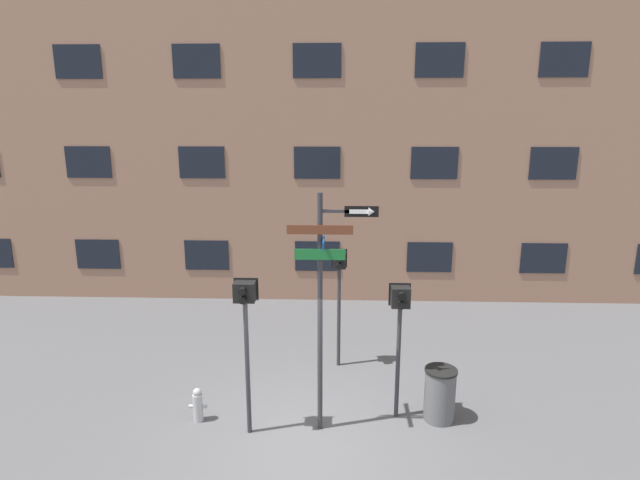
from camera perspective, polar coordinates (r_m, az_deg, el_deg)
The scene contains 8 objects.
ground_plane at distance 9.39m, azimuth -2.22°, elevation -22.01°, with size 60.00×60.00×0.00m, color #515154.
building_facade at distance 15.21m, azimuth -0.29°, elevation 19.68°, with size 24.00×0.63×14.24m.
street_sign_pole at distance 8.53m, azimuth 0.52°, elevation -5.96°, with size 1.51×0.79×4.31m.
pedestrian_signal_left at distance 8.64m, azimuth -8.51°, elevation -8.49°, with size 0.42×0.40×2.85m.
pedestrian_signal_right at distance 9.20m, azimuth 9.11°, elevation -8.42°, with size 0.40×0.40×2.60m.
pedestrian_signal_across at distance 11.00m, azimuth 2.21°, elevation -4.36°, with size 0.34×0.40×2.72m.
fire_hydrant at distance 9.99m, azimuth -13.79°, elevation -17.85°, with size 0.34×0.18×0.66m.
trash_bin at distance 9.93m, azimuth 13.53°, elevation -16.77°, with size 0.60×0.60×1.02m.
Camera 1 is at (0.61, -7.64, 5.42)m, focal length 28.00 mm.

